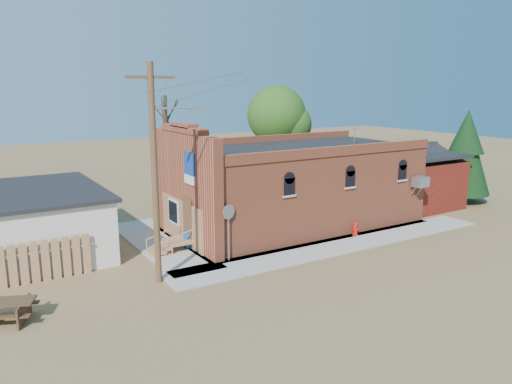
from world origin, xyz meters
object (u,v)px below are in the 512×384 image
fire_hydrant (355,229)px  stop_sign (228,217)px  brick_bar (291,186)px  picnic_table (5,308)px  trash_barrel (189,239)px  utility_pole (156,170)px

fire_hydrant → stop_sign: bearing=-156.4°
brick_bar → fire_hydrant: brick_bar is taller
picnic_table → brick_bar: bearing=41.3°
brick_bar → fire_hydrant: bearing=-66.8°
fire_hydrant → trash_barrel: trash_barrel is taller
fire_hydrant → trash_barrel: bearing=-174.2°
utility_pole → picnic_table: size_ratio=3.85×
brick_bar → stop_sign: brick_bar is taller
fire_hydrant → utility_pole: bearing=-153.2°
stop_sign → brick_bar: bearing=41.3°
picnic_table → trash_barrel: bearing=48.5°
fire_hydrant → picnic_table: (-17.32, -1.20, 0.08)m
picnic_table → fire_hydrant: bearing=27.5°
utility_pole → fire_hydrant: 12.22m
brick_bar → trash_barrel: brick_bar is taller
brick_bar → utility_pole: 10.96m
trash_barrel → fire_hydrant: bearing=-18.5°
brick_bar → stop_sign: bearing=-149.1°
utility_pole → trash_barrel: utility_pole is taller
stop_sign → fire_hydrant: bearing=9.6°
stop_sign → trash_barrel: 3.31m
utility_pole → fire_hydrant: size_ratio=12.09×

